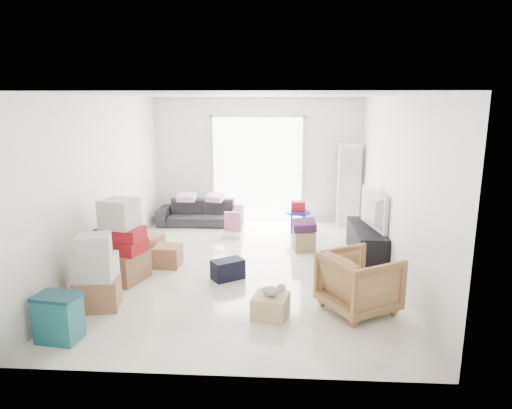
{
  "coord_description": "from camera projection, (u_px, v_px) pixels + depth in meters",
  "views": [
    {
      "loc": [
        0.56,
        -6.93,
        2.62
      ],
      "look_at": [
        0.13,
        0.2,
        0.99
      ],
      "focal_mm": 32.0,
      "sensor_mm": 36.0,
      "label": 1
    }
  ],
  "objects": [
    {
      "name": "kids_table",
      "position": [
        298.0,
        210.0,
        9.21
      ],
      "size": [
        0.51,
        0.51,
        0.64
      ],
      "rotation": [
        0.0,
        0.0,
        0.34
      ],
      "color": "#091DAE",
      "rests_on": "room_shell"
    },
    {
      "name": "storage_bins",
      "position": [
        59.0,
        318.0,
        5.05
      ],
      "size": [
        0.51,
        0.39,
        0.54
      ],
      "rotation": [
        0.0,
        0.0,
        -0.14
      ],
      "color": "#1A6064",
      "rests_on": "room_shell"
    },
    {
      "name": "box_stack_c",
      "position": [
        144.0,
        247.0,
        7.72
      ],
      "size": [
        0.67,
        0.61,
        0.4
      ],
      "rotation": [
        0.0,
        0.0,
        -0.19
      ],
      "color": "#905E41",
      "rests_on": "room_shell"
    },
    {
      "name": "sofa",
      "position": [
        201.0,
        209.0,
        9.79
      ],
      "size": [
        1.82,
        0.56,
        0.71
      ],
      "primitive_type": "imported",
      "rotation": [
        0.0,
        0.0,
        0.02
      ],
      "color": "#232328",
      "rests_on": "room_shell"
    },
    {
      "name": "pillow_right",
      "position": [
        215.0,
        190.0,
        9.64
      ],
      "size": [
        0.39,
        0.35,
        0.11
      ],
      "primitive_type": "cube",
      "rotation": [
        0.0,
        0.0,
        -0.29
      ],
      "color": "#EAAAC4",
      "rests_on": "sofa"
    },
    {
      "name": "toy_walker",
      "position": [
        232.0,
        230.0,
        8.96
      ],
      "size": [
        0.37,
        0.33,
        0.48
      ],
      "rotation": [
        0.0,
        0.0,
        -0.06
      ],
      "color": "silver",
      "rests_on": "room_shell"
    },
    {
      "name": "television",
      "position": [
        367.0,
        223.0,
        7.75
      ],
      "size": [
        0.82,
        1.2,
        0.14
      ],
      "primitive_type": "imported",
      "rotation": [
        0.0,
        0.0,
        1.74
      ],
      "color": "black",
      "rests_on": "tv_console"
    },
    {
      "name": "box_stack_b",
      "position": [
        121.0,
        246.0,
        6.71
      ],
      "size": [
        0.77,
        0.77,
        1.23
      ],
      "rotation": [
        0.0,
        0.0,
        -0.25
      ],
      "color": "#905E41",
      "rests_on": "room_shell"
    },
    {
      "name": "tv_console",
      "position": [
        366.0,
        242.0,
        7.82
      ],
      "size": [
        0.46,
        1.53,
        0.51
      ],
      "primitive_type": "cube",
      "color": "black",
      "rests_on": "room_shell"
    },
    {
      "name": "pillow_left",
      "position": [
        186.0,
        190.0,
        9.67
      ],
      "size": [
        0.38,
        0.3,
        0.12
      ],
      "primitive_type": "cube",
      "rotation": [
        0.0,
        0.0,
        -0.02
      ],
      "color": "#EAAAC4",
      "rests_on": "sofa"
    },
    {
      "name": "duffel_bag",
      "position": [
        228.0,
        269.0,
        6.83
      ],
      "size": [
        0.54,
        0.49,
        0.3
      ],
      "primitive_type": "cube",
      "rotation": [
        0.0,
        0.0,
        0.59
      ],
      "color": "black",
      "rests_on": "room_shell"
    },
    {
      "name": "ac_tower",
      "position": [
        349.0,
        185.0,
        9.63
      ],
      "size": [
        0.45,
        0.3,
        1.75
      ],
      "primitive_type": "cube",
      "color": "silver",
      "rests_on": "room_shell"
    },
    {
      "name": "wood_crate",
      "position": [
        270.0,
        306.0,
        5.64
      ],
      "size": [
        0.5,
        0.5,
        0.28
      ],
      "primitive_type": "cube",
      "rotation": [
        0.0,
        0.0,
        -0.22
      ],
      "color": "#DCAA7F",
      "rests_on": "room_shell"
    },
    {
      "name": "room_shell",
      "position": [
        247.0,
        184.0,
        7.06
      ],
      "size": [
        4.98,
        6.48,
        3.18
      ],
      "color": "white",
      "rests_on": "ground"
    },
    {
      "name": "plush_bunny",
      "position": [
        273.0,
        290.0,
        5.6
      ],
      "size": [
        0.3,
        0.17,
        0.15
      ],
      "rotation": [
        0.0,
        0.0,
        0.12
      ],
      "color": "#B2ADA8",
      "rests_on": "wood_crate"
    },
    {
      "name": "loose_box",
      "position": [
        168.0,
        256.0,
        7.37
      ],
      "size": [
        0.43,
        0.43,
        0.34
      ],
      "primitive_type": "cube",
      "rotation": [
        0.0,
        0.0,
        -0.05
      ],
      "color": "#905E41",
      "rests_on": "room_shell"
    },
    {
      "name": "sliding_door",
      "position": [
        258.0,
        165.0,
        9.98
      ],
      "size": [
        2.1,
        0.04,
        2.33
      ],
      "color": "white",
      "rests_on": "room_shell"
    },
    {
      "name": "box_stack_a",
      "position": [
        96.0,
        276.0,
        5.81
      ],
      "size": [
        0.61,
        0.54,
        0.98
      ],
      "rotation": [
        0.0,
        0.0,
        0.15
      ],
      "color": "#905E41",
      "rests_on": "room_shell"
    },
    {
      "name": "blanket",
      "position": [
        304.0,
        227.0,
        8.09
      ],
      "size": [
        0.42,
        0.42,
        0.14
      ],
      "primitive_type": "cube",
      "rotation": [
        0.0,
        0.0,
        0.07
      ],
      "color": "#3A1A42",
      "rests_on": "ottoman"
    },
    {
      "name": "armchair",
      "position": [
        359.0,
        279.0,
        5.74
      ],
      "size": [
        1.07,
        1.09,
        0.84
      ],
      "primitive_type": "imported",
      "rotation": [
        0.0,
        0.0,
        2.11
      ],
      "color": "#B07C4E",
      "rests_on": "room_shell"
    },
    {
      "name": "ottoman",
      "position": [
        304.0,
        240.0,
        8.14
      ],
      "size": [
        0.42,
        0.42,
        0.36
      ],
      "primitive_type": "cube",
      "rotation": [
        0.0,
        0.0,
        0.16
      ],
      "color": "#968657",
      "rests_on": "room_shell"
    }
  ]
}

